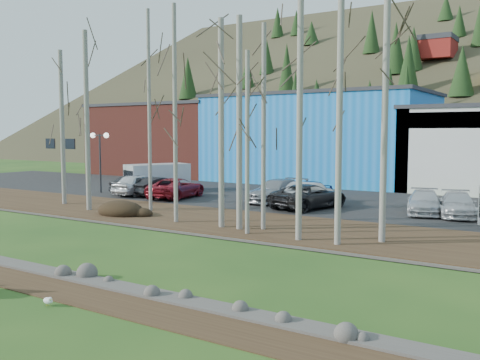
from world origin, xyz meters
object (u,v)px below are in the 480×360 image
Objects in this scene: car_7 at (424,202)px; car_8 at (458,204)px; car_3 at (276,191)px; car_6 at (309,196)px; car_5 at (308,194)px; van_grey at (155,178)px; car_0 at (139,184)px; car_2 at (177,188)px; car_9 at (137,185)px; car_4 at (304,192)px; seagull at (48,301)px; car_1 at (160,186)px; street_lamp at (100,146)px.

car_7 is 1.77m from car_8.
car_3 is 0.96× the size of car_6.
van_grey is (-13.62, 1.16, 0.30)m from car_5.
car_5 is at bearing -176.87° from car_0.
car_5 is at bearing -48.04° from car_6.
car_2 is at bearing -6.98° from van_grey.
car_0 is at bearing -7.86° from car_2.
car_6 reaches higher than car_9.
car_4 is (2.04, -0.10, 0.03)m from car_3.
car_8 reaches higher than seagull.
car_4 is 7.42m from car_7.
car_1 is 8.88m from car_3.
car_2 is 0.95× the size of car_6.
car_5 is at bearing 170.50° from car_8.
car_4 is at bearing -39.93° from car_6.
car_1 is 0.78× the size of car_6.
car_6 is at bearing -179.74° from car_7.
car_2 is at bearing -157.37° from car_3.
car_1 is 18.28m from car_7.
car_4 is (15.90, 2.31, -2.79)m from street_lamp.
street_lamp is 1.10× the size of car_9.
car_0 is 1.11× the size of car_1.
car_0 is 1.00× the size of car_5.
car_3 reaches higher than car_2.
car_5 reaches higher than car_1.
street_lamp is (-18.62, 19.16, 3.55)m from seagull.
car_4 is at bearing 4.45° from car_3.
car_5 is 0.88× the size of van_grey.
car_9 reaches higher than car_8.
seagull is at bearing -116.30° from car_7.
car_2 reaches higher than car_7.
car_0 is 0.90× the size of car_3.
car_0 is 12.50m from car_4.
car_8 is at bearing 7.65° from car_3.
car_7 is at bearing 22.24° from van_grey.
street_lamp is at bearing 5.23° from car_5.
car_6 is (13.41, 0.40, -0.04)m from car_0.
car_2 is 1.11× the size of car_4.
car_5 is (0.55, -0.51, -0.02)m from car_4.
car_2 is 1.10× the size of car_5.
car_6 is 14.28m from van_grey.
car_1 is at bearing 5.78° from street_lamp.
car_4 is (12.36, 1.84, -0.01)m from car_0.
van_grey is at bearing -39.26° from car_2.
street_lamp is 4.53m from car_0.
car_0 is 0.77m from car_9.
car_8 is at bearing -154.50° from car_6.
car_4 is at bearing -174.27° from car_0.
car_1 is 0.92× the size of car_7.
car_2 is 0.99× the size of car_3.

